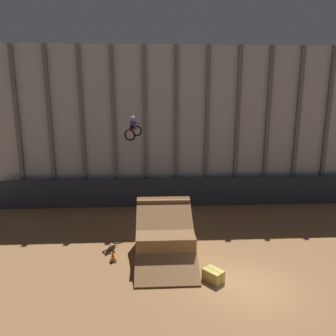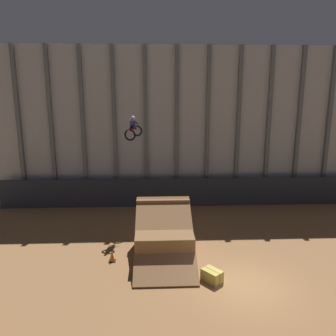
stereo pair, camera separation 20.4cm
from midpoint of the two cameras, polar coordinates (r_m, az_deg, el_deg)
name	(u,v)px [view 1 (the left image)]	position (r m, az deg, el deg)	size (l,w,h in m)	color
ground_plane	(248,285)	(15.94, 13.35, -19.25)	(60.00, 60.00, 0.00)	#996B42
arena_back_wall	(207,127)	(25.31, 6.49, 7.09)	(32.00, 0.40, 11.93)	#ADB2B7
lower_barrier	(207,192)	(25.40, 6.54, -4.12)	(31.36, 0.20, 2.17)	#2D333D
dirt_ramp	(165,236)	(17.92, -0.94, -11.78)	(2.99, 5.03, 2.76)	olive
rider_bike_solo	(133,129)	(20.85, -6.37, 6.72)	(1.11, 1.84, 1.51)	black
traffic_cone_near_ramp	(113,256)	(17.53, -9.92, -14.94)	(0.36, 0.36, 0.58)	black
hay_bale_trackside	(213,275)	(15.83, 7.52, -18.06)	(1.04, 1.08, 0.57)	#CCB751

